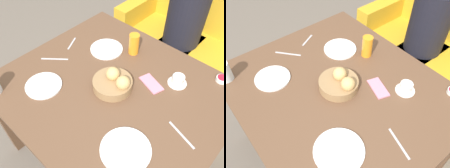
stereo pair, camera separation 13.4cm
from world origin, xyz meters
The scene contains 15 objects.
ground_plane centered at (0.00, 0.00, 0.00)m, with size 10.00×10.00×0.00m, color #6B6056.
dining_table centered at (0.00, 0.00, 0.66)m, with size 1.26×1.09×0.75m.
couch centered at (0.14, 1.19, 0.32)m, with size 1.73×0.70×0.89m.
seated_person centered at (-0.13, 1.04, 0.51)m, with size 0.32×0.42×1.18m.
bread_basket centered at (0.00, 0.00, 0.79)m, with size 0.23×0.23×0.12m.
plate_near_left centered at (-0.30, -0.26, 0.75)m, with size 0.21×0.21×0.01m.
plate_near_right centered at (0.30, -0.25, 0.75)m, with size 0.24×0.24×0.01m.
plate_far_center centered at (-0.27, 0.22, 0.75)m, with size 0.22×0.22×0.01m.
juice_glass centered at (-0.12, 0.32, 0.82)m, with size 0.07×0.07×0.14m.
coffee_cup centered at (0.25, 0.28, 0.77)m, with size 0.11×0.11×0.06m.
jam_bowl_berry centered at (0.43, 0.47, 0.76)m, with size 0.07×0.07×0.03m.
fork_silver centered at (-0.44, -0.08, 0.75)m, with size 0.14×0.12×0.00m.
knife_silver centered at (0.45, 0.00, 0.75)m, with size 0.17×0.06×0.00m.
spoon_coffee centered at (-0.49, 0.10, 0.75)m, with size 0.07×0.12×0.00m.
cell_phone centered at (0.14, 0.17, 0.75)m, with size 0.17×0.12×0.01m.
Camera 1 is at (0.61, -0.67, 1.76)m, focal length 38.00 mm.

